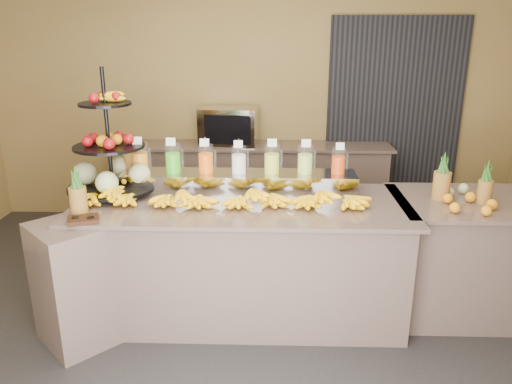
{
  "coord_description": "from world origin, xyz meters",
  "views": [
    {
      "loc": [
        0.21,
        -3.21,
        2.17
      ],
      "look_at": [
        0.1,
        0.3,
        1.01
      ],
      "focal_mm": 35.0,
      "sensor_mm": 36.0,
      "label": 1
    }
  ],
  "objects_px": {
    "fruit_stand": "(117,163)",
    "condiment_caddy": "(83,220)",
    "pitcher_tray": "(239,182)",
    "banana_heap": "(218,195)",
    "right_fruit_pile": "(464,196)",
    "oven_warmer": "(229,126)"
  },
  "relations": [
    {
      "from": "fruit_stand",
      "to": "condiment_caddy",
      "type": "distance_m",
      "value": 0.65
    },
    {
      "from": "pitcher_tray",
      "to": "banana_heap",
      "type": "bearing_deg",
      "value": -112.12
    },
    {
      "from": "fruit_stand",
      "to": "pitcher_tray",
      "type": "bearing_deg",
      "value": -1.54
    },
    {
      "from": "right_fruit_pile",
      "to": "condiment_caddy",
      "type": "bearing_deg",
      "value": -171.04
    },
    {
      "from": "fruit_stand",
      "to": "oven_warmer",
      "type": "relative_size",
      "value": 1.57
    },
    {
      "from": "pitcher_tray",
      "to": "fruit_stand",
      "type": "distance_m",
      "value": 0.96
    },
    {
      "from": "condiment_caddy",
      "to": "oven_warmer",
      "type": "distance_m",
      "value": 2.51
    },
    {
      "from": "oven_warmer",
      "to": "right_fruit_pile",
      "type": "bearing_deg",
      "value": -40.6
    },
    {
      "from": "banana_heap",
      "to": "fruit_stand",
      "type": "height_order",
      "value": "fruit_stand"
    },
    {
      "from": "banana_heap",
      "to": "oven_warmer",
      "type": "bearing_deg",
      "value": 92.25
    },
    {
      "from": "fruit_stand",
      "to": "right_fruit_pile",
      "type": "relative_size",
      "value": 2.43
    },
    {
      "from": "pitcher_tray",
      "to": "oven_warmer",
      "type": "distance_m",
      "value": 1.69
    },
    {
      "from": "right_fruit_pile",
      "to": "oven_warmer",
      "type": "distance_m",
      "value": 2.72
    },
    {
      "from": "fruit_stand",
      "to": "oven_warmer",
      "type": "distance_m",
      "value": 1.91
    },
    {
      "from": "pitcher_tray",
      "to": "oven_warmer",
      "type": "height_order",
      "value": "oven_warmer"
    },
    {
      "from": "fruit_stand",
      "to": "right_fruit_pile",
      "type": "distance_m",
      "value": 2.62
    },
    {
      "from": "right_fruit_pile",
      "to": "oven_warmer",
      "type": "bearing_deg",
      "value": 134.0
    },
    {
      "from": "banana_heap",
      "to": "right_fruit_pile",
      "type": "distance_m",
      "value": 1.81
    },
    {
      "from": "fruit_stand",
      "to": "condiment_caddy",
      "type": "bearing_deg",
      "value": -103.88
    },
    {
      "from": "banana_heap",
      "to": "fruit_stand",
      "type": "relative_size",
      "value": 2.18
    },
    {
      "from": "fruit_stand",
      "to": "oven_warmer",
      "type": "bearing_deg",
      "value": 60.18
    },
    {
      "from": "pitcher_tray",
      "to": "right_fruit_pile",
      "type": "xyz_separation_m",
      "value": [
        1.67,
        -0.28,
        -0.01
      ]
    }
  ]
}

